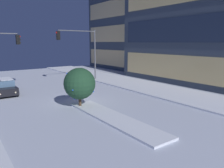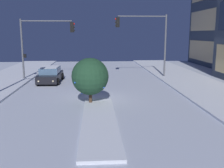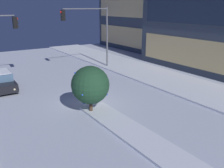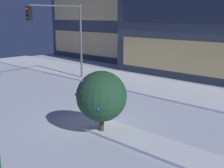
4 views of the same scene
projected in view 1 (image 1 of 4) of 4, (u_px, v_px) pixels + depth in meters
name	position (u px, v px, depth m)	size (l,w,h in m)	color
ground	(78.00, 103.00, 17.97)	(52.00, 52.00, 0.00)	silver
curb_strip_far	(156.00, 89.00, 23.14)	(52.00, 5.20, 0.14)	silver
median_strip	(113.00, 118.00, 14.30)	(9.00, 1.80, 0.14)	silver
office_tower_secondary	(127.00, 11.00, 41.12)	(14.59, 8.14, 21.42)	#384251
car_near	(3.00, 87.00, 21.11)	(4.65, 2.13, 1.49)	black
traffic_light_corner_far_left	(81.00, 45.00, 27.44)	(0.32, 5.35, 6.50)	#565960
decorated_tree_median	(80.00, 84.00, 16.55)	(2.40, 2.40, 3.06)	#473323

